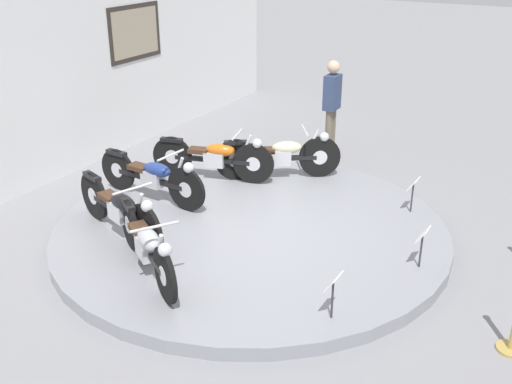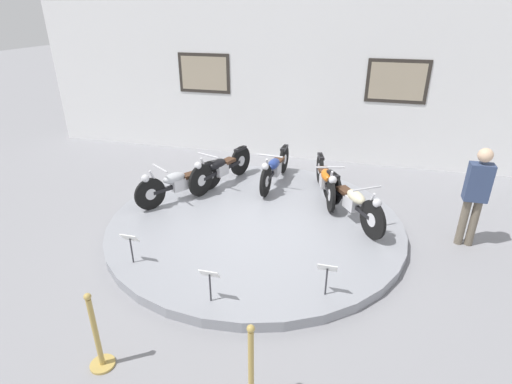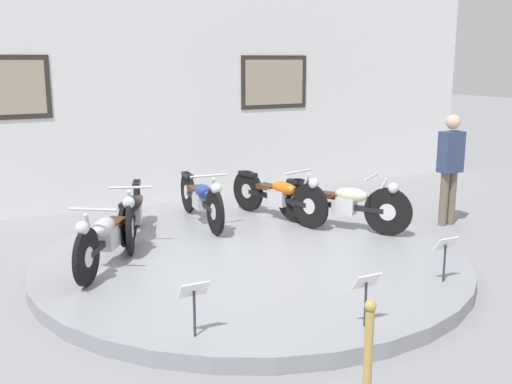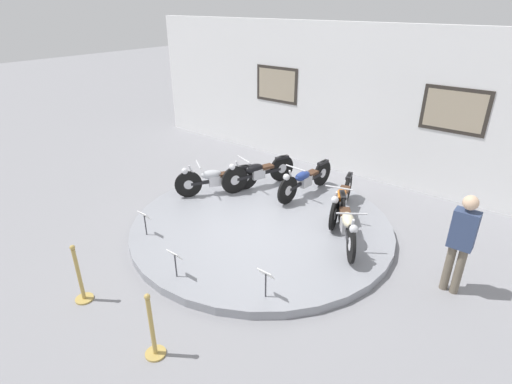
# 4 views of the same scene
# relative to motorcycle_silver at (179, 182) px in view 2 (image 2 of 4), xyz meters

# --- Properties ---
(ground_plane) EXTENTS (60.00, 60.00, 0.00)m
(ground_plane) POSITION_rel_motorcycle_silver_xyz_m (1.68, -0.41, -0.54)
(ground_plane) COLOR gray
(display_platform) EXTENTS (5.31, 5.31, 0.16)m
(display_platform) POSITION_rel_motorcycle_silver_xyz_m (1.68, -0.41, -0.46)
(display_platform) COLOR gray
(display_platform) RESTS_ON ground_plane
(back_wall) EXTENTS (14.00, 0.22, 3.84)m
(back_wall) POSITION_rel_motorcycle_silver_xyz_m (1.68, 3.51, 1.38)
(back_wall) COLOR white
(back_wall) RESTS_ON ground_plane
(motorcycle_silver) EXTENTS (1.15, 1.67, 0.79)m
(motorcycle_silver) POSITION_rel_motorcycle_silver_xyz_m (0.00, 0.00, 0.00)
(motorcycle_silver) COLOR black
(motorcycle_silver) RESTS_ON display_platform
(motorcycle_black) EXTENTS (0.77, 1.92, 0.81)m
(motorcycle_black) POSITION_rel_motorcycle_silver_xyz_m (0.56, 0.89, 0.02)
(motorcycle_black) COLOR black
(motorcycle_black) RESTS_ON display_platform
(motorcycle_blue) EXTENTS (0.54, 1.99, 0.80)m
(motorcycle_blue) POSITION_rel_motorcycle_silver_xyz_m (1.68, 1.24, 0.01)
(motorcycle_blue) COLOR black
(motorcycle_blue) RESTS_ON display_platform
(motorcycle_orange) EXTENTS (0.66, 1.95, 0.80)m
(motorcycle_orange) POSITION_rel_motorcycle_silver_xyz_m (2.80, 0.88, 0.01)
(motorcycle_orange) COLOR black
(motorcycle_orange) RESTS_ON display_platform
(motorcycle_cream) EXTENTS (1.18, 1.70, 0.81)m
(motorcycle_cream) POSITION_rel_motorcycle_silver_xyz_m (3.36, 0.00, 0.02)
(motorcycle_cream) COLOR black
(motorcycle_cream) RESTS_ON display_platform
(info_placard_front_left) EXTENTS (0.26, 0.11, 0.51)m
(info_placard_front_left) POSITION_rel_motorcycle_silver_xyz_m (0.23, -2.20, -0.01)
(info_placard_front_left) COLOR #333338
(info_placard_front_left) RESTS_ON display_platform
(info_placard_front_centre) EXTENTS (0.26, 0.11, 0.51)m
(info_placard_front_centre) POSITION_rel_motorcycle_silver_xyz_m (1.68, -2.71, -0.01)
(info_placard_front_centre) COLOR #333338
(info_placard_front_centre) RESTS_ON display_platform
(info_placard_front_right) EXTENTS (0.26, 0.11, 0.51)m
(info_placard_front_right) POSITION_rel_motorcycle_silver_xyz_m (3.14, -2.20, -0.01)
(info_placard_front_right) COLOR #333338
(info_placard_front_right) RESTS_ON display_platform
(visitor_standing) EXTENTS (0.36, 0.23, 1.73)m
(visitor_standing) POSITION_rel_motorcycle_silver_xyz_m (5.28, -0.05, 0.44)
(visitor_standing) COLOR #6B6051
(visitor_standing) RESTS_ON ground_plane
(stanchion_post_left_of_entry) EXTENTS (0.28, 0.28, 1.02)m
(stanchion_post_left_of_entry) POSITION_rel_motorcycle_silver_xyz_m (0.80, -3.89, -0.20)
(stanchion_post_left_of_entry) COLOR tan
(stanchion_post_left_of_entry) RESTS_ON ground_plane
(stanchion_post_right_of_entry) EXTENTS (0.28, 0.28, 1.02)m
(stanchion_post_right_of_entry) POSITION_rel_motorcycle_silver_xyz_m (2.56, -3.89, -0.20)
(stanchion_post_right_of_entry) COLOR tan
(stanchion_post_right_of_entry) RESTS_ON ground_plane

